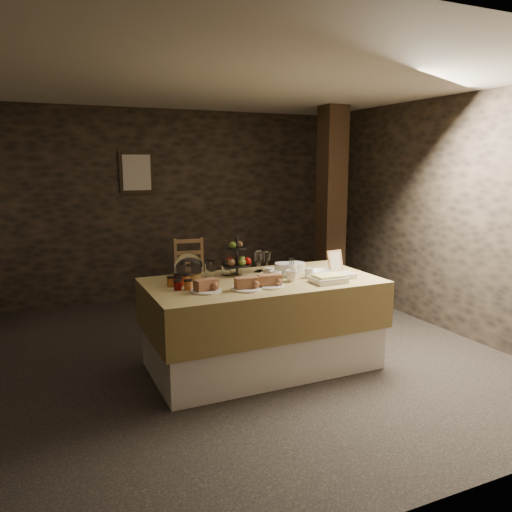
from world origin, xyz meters
name	(u,v)px	position (x,y,z in m)	size (l,w,h in m)	color
ground_plane	(210,359)	(0.00, 0.00, 0.00)	(5.50, 5.00, 0.01)	black
room_shell	(207,198)	(0.00, 0.00, 1.56)	(5.52, 5.02, 2.60)	black
buffet_table	(262,317)	(0.40, -0.37, 0.48)	(2.09, 1.11, 0.83)	white
chair	(190,276)	(0.38, 1.90, 0.39)	(0.48, 0.46, 0.69)	#96613C
timber_column	(331,207)	(2.14, 1.22, 1.30)	(0.30, 0.30, 2.60)	black
framed_picture	(137,172)	(-0.15, 2.47, 1.75)	(0.45, 0.04, 0.55)	#2F2415
plate_stack_a	(285,268)	(0.71, -0.20, 0.88)	(0.19, 0.19, 0.10)	white
plate_stack_b	(295,267)	(0.85, -0.16, 0.87)	(0.20, 0.20, 0.09)	white
cutlery_holder	(292,271)	(0.69, -0.37, 0.89)	(0.10, 0.10, 0.12)	white
cup_a	(275,276)	(0.49, -0.44, 0.87)	(0.11, 0.11, 0.09)	white
cup_b	(291,276)	(0.61, -0.52, 0.88)	(0.11, 0.11, 0.10)	white
mug_c	(270,273)	(0.49, -0.32, 0.88)	(0.09, 0.09, 0.10)	white
mug_d	(309,273)	(0.82, -0.47, 0.87)	(0.08, 0.08, 0.09)	white
bowl	(319,273)	(0.96, -0.43, 0.85)	(0.21, 0.21, 0.05)	white
cake_dome	(188,268)	(-0.21, -0.08, 0.93)	(0.26, 0.26, 0.26)	#96613C
fruit_stand	(238,260)	(0.27, -0.09, 0.97)	(0.26, 0.26, 0.37)	black
bread_platter_left	(206,287)	(-0.20, -0.55, 0.87)	(0.26, 0.26, 0.11)	white
bread_platter_center	(247,285)	(0.13, -0.63, 0.87)	(0.26, 0.26, 0.11)	white
bread_platter_right	(269,282)	(0.35, -0.62, 0.87)	(0.26, 0.26, 0.11)	white
jam_jars	(180,282)	(-0.36, -0.31, 0.87)	(0.20, 0.32, 0.07)	#620407
tart_dish	(328,279)	(0.89, -0.69, 0.86)	(0.30, 0.22, 0.07)	white
square_dish	(347,275)	(1.14, -0.61, 0.85)	(0.14, 0.14, 0.04)	white
menu_frame	(335,261)	(1.23, -0.28, 0.92)	(0.17, 0.02, 0.22)	#96613C
storage_jar_a	(210,269)	(0.00, -0.08, 0.91)	(0.10, 0.10, 0.16)	white
storage_jar_b	(226,268)	(0.17, -0.05, 0.90)	(0.09, 0.09, 0.14)	white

